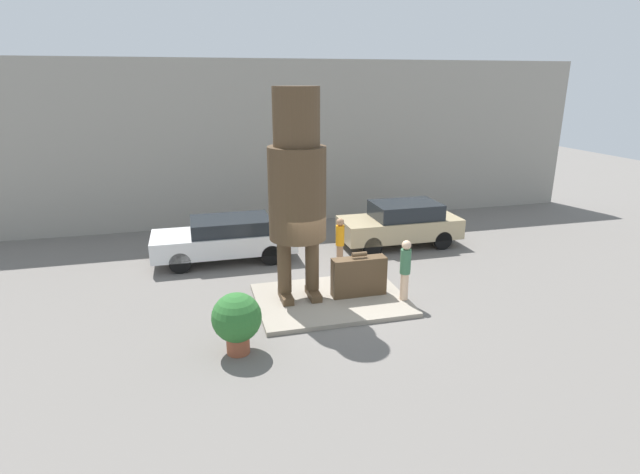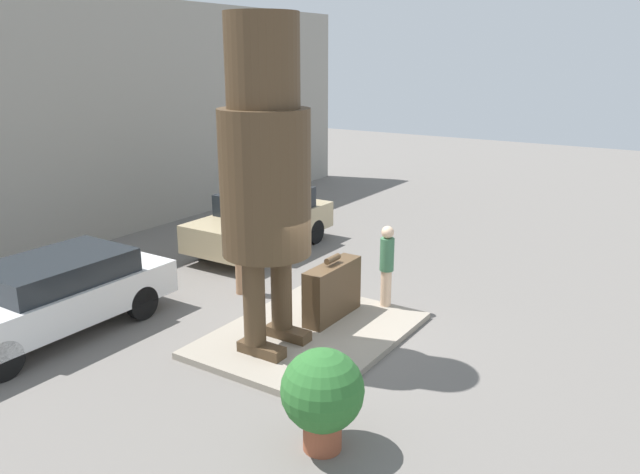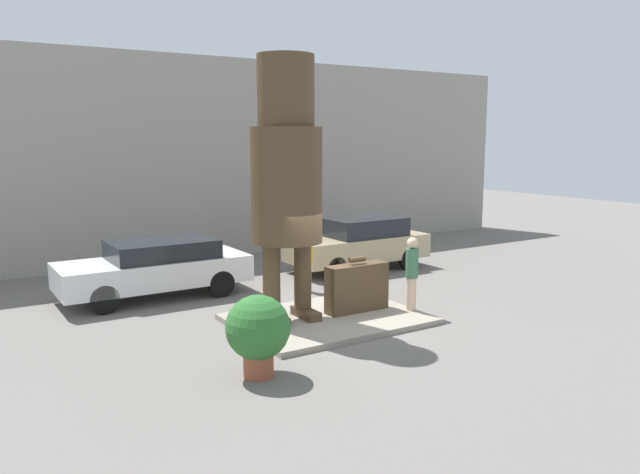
# 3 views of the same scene
# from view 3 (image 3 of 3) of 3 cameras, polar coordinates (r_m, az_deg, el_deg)

# --- Properties ---
(ground_plane) EXTENTS (60.00, 60.00, 0.00)m
(ground_plane) POSITION_cam_3_polar(r_m,az_deg,el_deg) (14.15, 0.72, -7.74)
(ground_plane) COLOR slate
(pedestal) EXTENTS (4.13, 3.10, 0.12)m
(pedestal) POSITION_cam_3_polar(r_m,az_deg,el_deg) (14.13, 0.72, -7.51)
(pedestal) COLOR gray
(pedestal) RESTS_ON ground_plane
(building_backdrop) EXTENTS (28.00, 0.60, 6.76)m
(building_backdrop) POSITION_cam_3_polar(r_m,az_deg,el_deg) (21.44, -12.34, 6.99)
(building_backdrop) COLOR gray
(building_backdrop) RESTS_ON ground_plane
(statue_figure) EXTENTS (1.54, 1.54, 5.68)m
(statue_figure) POSITION_cam_3_polar(r_m,az_deg,el_deg) (13.38, -3.09, 6.28)
(statue_figure) COLOR #4C3823
(statue_figure) RESTS_ON pedestal
(giant_suitcase) EXTENTS (1.54, 0.42, 1.28)m
(giant_suitcase) POSITION_cam_3_polar(r_m,az_deg,el_deg) (14.43, 3.39, -4.62)
(giant_suitcase) COLOR #4C3823
(giant_suitcase) RESTS_ON pedestal
(tourist) EXTENTS (0.29, 0.29, 1.71)m
(tourist) POSITION_cam_3_polar(r_m,az_deg,el_deg) (14.56, 8.40, -3.04)
(tourist) COLOR beige
(tourist) RESTS_ON pedestal
(parked_car_white) EXTENTS (4.77, 1.90, 1.49)m
(parked_car_white) POSITION_cam_3_polar(r_m,az_deg,el_deg) (16.59, -14.75, -2.64)
(parked_car_white) COLOR silver
(parked_car_white) RESTS_ON ground_plane
(parked_car_tan) EXTENTS (4.40, 1.87, 1.63)m
(parked_car_tan) POSITION_cam_3_polar(r_m,az_deg,el_deg) (19.47, 3.57, -0.48)
(parked_car_tan) COLOR tan
(parked_car_tan) RESTS_ON ground_plane
(planter_pot) EXTENTS (1.13, 1.13, 1.45)m
(planter_pot) POSITION_cam_3_polar(r_m,az_deg,el_deg) (10.85, -5.69, -8.48)
(planter_pot) COLOR brown
(planter_pot) RESTS_ON ground_plane
(worker_hivis) EXTENTS (0.28, 0.28, 1.67)m
(worker_hivis) POSITION_cam_3_polar(r_m,az_deg,el_deg) (16.59, -1.16, -1.96)
(worker_hivis) COLOR #A87A56
(worker_hivis) RESTS_ON ground_plane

